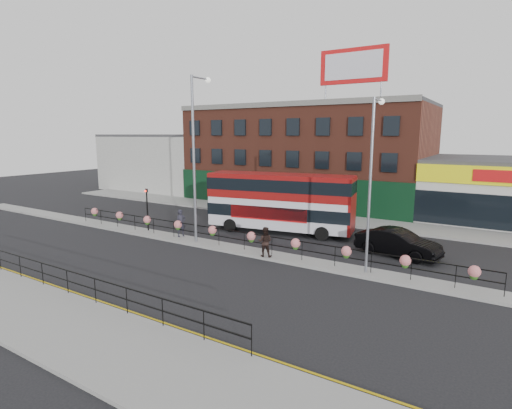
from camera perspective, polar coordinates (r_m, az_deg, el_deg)
The scene contains 18 objects.
ground at distance 25.94m, azimuth -3.53°, elevation -6.43°, with size 120.00×120.00×0.00m, color black.
south_pavement at distance 18.18m, azimuth -26.84°, elevation -14.67°, with size 60.00×4.00×0.15m, color gray.
north_pavement at distance 36.07m, azimuth 7.59°, elevation -1.68°, with size 60.00×4.00×0.15m, color gray.
median at distance 25.92m, azimuth -3.53°, elevation -6.27°, with size 60.00×1.60×0.15m, color gray.
yellow_line_inner at distance 19.35m, azimuth -20.87°, elevation -12.93°, with size 60.00×0.10×0.01m, color gold.
yellow_line_outer at distance 19.25m, azimuth -21.31°, elevation -13.08°, with size 60.00×0.10×0.01m, color gold.
brick_building at distance 44.29m, azimuth 7.29°, elevation 7.08°, with size 25.00×12.21×10.30m.
warehouse_west at distance 55.97m, azimuth -12.01°, elevation 6.03°, with size 15.50×12.00×7.30m.
billboard at distance 37.66m, azimuth 13.73°, elevation 18.68°, with size 6.00×0.29×4.40m.
median_railing at distance 25.66m, azimuth -3.56°, elevation -4.19°, with size 30.04×0.56×1.23m.
south_railing at distance 20.37m, azimuth -25.41°, elevation -9.22°, with size 20.04×0.05×1.12m.
double_decker_bus at distance 29.89m, azimuth 3.49°, elevation 1.11°, with size 11.21×4.42×4.42m.
car at distance 25.83m, azimuth 19.58°, elevation -5.18°, with size 5.23×2.63×1.65m, color black.
pedestrian_a at distance 28.79m, azimuth -10.67°, elevation -2.62°, with size 0.66×0.82×1.95m, color #22222D.
pedestrian_b at distance 23.74m, azimuth 1.28°, elevation -5.34°, with size 1.04×0.92×1.80m, color black.
lamp_column_west at distance 26.80m, azimuth -8.53°, elevation 8.39°, with size 0.39×1.92×10.93m.
lamp_column_east at distance 21.28m, azimuth 16.24°, elevation 4.65°, with size 0.32×1.58×9.02m.
traffic_light_median at distance 30.90m, azimuth -15.33°, elevation 0.60°, with size 0.15×0.28×3.65m.
Camera 1 is at (14.49, -20.23, 7.34)m, focal length 28.00 mm.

